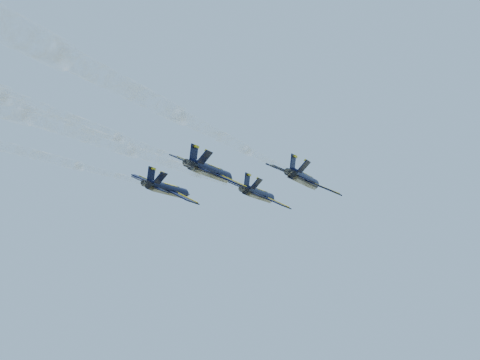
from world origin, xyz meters
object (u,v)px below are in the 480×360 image
at_px(jet_right, 304,180).
at_px(jet_slot, 211,172).
at_px(jet_lead, 259,195).
at_px(jet_left, 168,190).

height_order(jet_right, jet_slot, same).
xyz_separation_m(jet_lead, jet_right, (11.58, -9.02, 0.00)).
distance_m(jet_left, jet_right, 22.94).
xyz_separation_m(jet_lead, jet_slot, (1.83, -20.34, 0.00)).
distance_m(jet_lead, jet_left, 15.68).
distance_m(jet_left, jet_slot, 16.16).
xyz_separation_m(jet_left, jet_right, (22.86, 1.87, 0.00)).
distance_m(jet_lead, jet_right, 14.68).
relative_size(jet_lead, jet_left, 1.00).
bearing_deg(jet_slot, jet_lead, 88.27).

